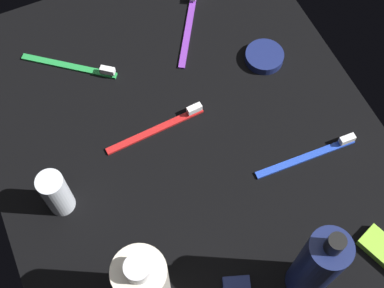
{
  "coord_description": "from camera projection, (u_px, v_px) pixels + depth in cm",
  "views": [
    {
      "loc": [
        35.47,
        -15.85,
        80.26
      ],
      "look_at": [
        0.0,
        0.0,
        3.0
      ],
      "focal_mm": 49.92,
      "sensor_mm": 36.0,
      "label": 1
    }
  ],
  "objects": [
    {
      "name": "ground_plane",
      "position": [
        192.0,
        154.0,
        0.9
      ],
      "size": [
        84.0,
        64.0,
        1.2
      ],
      "primitive_type": "cube",
      "color": "black"
    },
    {
      "name": "toothbrush_purple",
      "position": [
        189.0,
        23.0,
        1.01
      ],
      "size": [
        15.95,
        10.47,
        2.1
      ],
      "color": "purple",
      "rests_on": "ground_plane"
    },
    {
      "name": "lotion_bottle",
      "position": [
        317.0,
        266.0,
        0.71
      ],
      "size": [
        5.55,
        5.55,
        21.11
      ],
      "color": "#151E4D",
      "rests_on": "ground_plane"
    },
    {
      "name": "cream_tin_left",
      "position": [
        264.0,
        57.0,
        0.97
      ],
      "size": [
        7.0,
        7.0,
        1.66
      ],
      "primitive_type": "cylinder",
      "color": "navy",
      "rests_on": "ground_plane"
    },
    {
      "name": "toothbrush_red",
      "position": [
        161.0,
        126.0,
        0.91
      ],
      "size": [
        2.29,
        18.04,
        2.1
      ],
      "color": "red",
      "rests_on": "ground_plane"
    },
    {
      "name": "bodywash_bottle",
      "position": [
        144.0,
        287.0,
        0.7
      ],
      "size": [
        6.88,
        6.88,
        19.73
      ],
      "color": "silver",
      "rests_on": "ground_plane"
    },
    {
      "name": "toothbrush_blue",
      "position": [
        312.0,
        154.0,
        0.88
      ],
      "size": [
        1.95,
        18.03,
        2.1
      ],
      "color": "blue",
      "rests_on": "ground_plane"
    },
    {
      "name": "deodorant_stick",
      "position": [
        55.0,
        191.0,
        0.81
      ],
      "size": [
        4.13,
        4.13,
        9.41
      ],
      "primitive_type": "cylinder",
      "color": "silver",
      "rests_on": "ground_plane"
    },
    {
      "name": "toothbrush_green",
      "position": [
        75.0,
        66.0,
        0.96
      ],
      "size": [
        12.01,
        14.94,
        2.1
      ],
      "color": "green",
      "rests_on": "ground_plane"
    }
  ]
}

